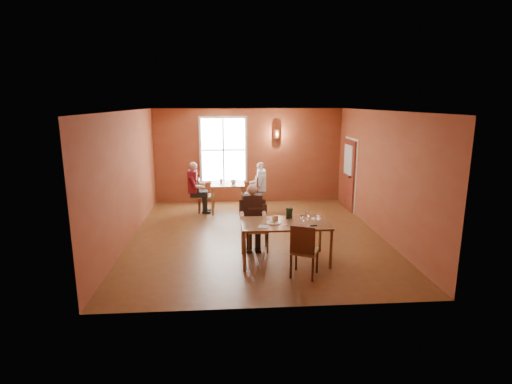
{
  "coord_description": "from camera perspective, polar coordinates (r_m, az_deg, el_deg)",
  "views": [
    {
      "loc": [
        -0.7,
        -9.25,
        3.2
      ],
      "look_at": [
        0.0,
        0.2,
        1.05
      ],
      "focal_mm": 28.0,
      "sensor_mm": 36.0,
      "label": 1
    }
  ],
  "objects": [
    {
      "name": "wall_right",
      "position": [
        10.11,
        17.33,
        2.52
      ],
      "size": [
        0.04,
        7.0,
        3.0
      ],
      "primitive_type": "cube",
      "color": "brown",
      "rests_on": "ground"
    },
    {
      "name": "ground",
      "position": [
        9.81,
        0.09,
        -6.25
      ],
      "size": [
        6.0,
        7.0,
        0.01
      ],
      "primitive_type": "cube",
      "color": "brown",
      "rests_on": "ground"
    },
    {
      "name": "wall_left",
      "position": [
        9.68,
        -17.92,
        2.05
      ],
      "size": [
        0.04,
        7.0,
        3.0
      ],
      "primitive_type": "cube",
      "color": "brown",
      "rests_on": "ground"
    },
    {
      "name": "goblet_b",
      "position": [
        8.04,
        8.69,
        -3.8
      ],
      "size": [
        0.1,
        0.1,
        0.2
      ],
      "primitive_type": null,
      "rotation": [
        0.0,
        0.0,
        0.34
      ],
      "color": "white",
      "rests_on": "main_table"
    },
    {
      "name": "sunglasses",
      "position": [
        7.91,
        8.25,
        -4.76
      ],
      "size": [
        0.14,
        0.06,
        0.02
      ],
      "primitive_type": "cube",
      "rotation": [
        0.0,
        0.0,
        0.12
      ],
      "color": "black",
      "rests_on": "main_table"
    },
    {
      "name": "door",
      "position": [
        12.3,
        13.06,
        2.38
      ],
      "size": [
        0.12,
        1.04,
        2.1
      ],
      "primitive_type": "cube",
      "color": "maroon",
      "rests_on": "ground"
    },
    {
      "name": "window",
      "position": [
        12.79,
        -4.68,
        6.01
      ],
      "size": [
        1.36,
        0.1,
        1.96
      ],
      "primitive_type": "cube",
      "color": "white",
      "rests_on": "wall_back"
    },
    {
      "name": "menu_stand",
      "position": [
        8.32,
        4.77,
        -3.04
      ],
      "size": [
        0.15,
        0.12,
        0.22
      ],
      "primitive_type": "cube",
      "rotation": [
        0.0,
        0.0,
        0.43
      ],
      "color": "#1E3626",
      "rests_on": "main_table"
    },
    {
      "name": "goblet_c",
      "position": [
        7.88,
        6.59,
        -4.02
      ],
      "size": [
        0.11,
        0.11,
        0.22
      ],
      "primitive_type": null,
      "rotation": [
        0.0,
        0.0,
        -0.33
      ],
      "color": "white",
      "rests_on": "main_table"
    },
    {
      "name": "wall_front",
      "position": [
        6.04,
        2.6,
        -3.59
      ],
      "size": [
        6.0,
        0.04,
        3.0
      ],
      "primitive_type": "cube",
      "color": "brown",
      "rests_on": "ground"
    },
    {
      "name": "sandwich",
      "position": [
        8.09,
        2.77,
        -3.88
      ],
      "size": [
        0.12,
        0.12,
        0.11
      ],
      "primitive_type": "cube",
      "rotation": [
        0.0,
        0.0,
        0.38
      ],
      "color": "#DEB966",
      "rests_on": "main_table"
    },
    {
      "name": "diner_main",
      "position": [
        8.64,
        0.27,
        -4.09
      ],
      "size": [
        0.55,
        0.55,
        1.38
      ],
      "primitive_type": null,
      "rotation": [
        0.0,
        0.0,
        3.14
      ],
      "color": "black",
      "rests_on": "ground"
    },
    {
      "name": "wall_back",
      "position": [
        12.88,
        -1.09,
        5.2
      ],
      "size": [
        6.0,
        0.04,
        3.0
      ],
      "primitive_type": "cube",
      "color": "brown",
      "rests_on": "ground"
    },
    {
      "name": "plate_food",
      "position": [
        8.0,
        2.5,
        -4.36
      ],
      "size": [
        0.34,
        0.34,
        0.04
      ],
      "primitive_type": "cylinder",
      "rotation": [
        0.0,
        0.0,
        0.17
      ],
      "color": "silver",
      "rests_on": "main_table"
    },
    {
      "name": "diner_maroon",
      "position": [
        11.83,
        -7.35,
        0.63
      ],
      "size": [
        0.58,
        0.58,
        1.46
      ],
      "primitive_type": null,
      "rotation": [
        0.0,
        0.0,
        -1.57
      ],
      "color": "#5D1515",
      "rests_on": "ground"
    },
    {
      "name": "diner_white",
      "position": [
        11.84,
        -0.76,
        0.62
      ],
      "size": [
        0.56,
        0.56,
        1.41
      ],
      "primitive_type": null,
      "rotation": [
        0.0,
        0.0,
        1.57
      ],
      "color": "silver",
      "rests_on": "ground"
    },
    {
      "name": "cup_a",
      "position": [
        11.71,
        -3.25,
        1.49
      ],
      "size": [
        0.19,
        0.19,
        0.12
      ],
      "primitive_type": "imported",
      "rotation": [
        0.0,
        0.0,
        0.39
      ],
      "color": "white",
      "rests_on": "second_table"
    },
    {
      "name": "knife",
      "position": [
        7.86,
        3.89,
        -4.82
      ],
      "size": [
        0.2,
        0.02,
        0.0
      ],
      "primitive_type": "cube",
      "rotation": [
        0.0,
        0.0,
        -0.01
      ],
      "color": "silver",
      "rests_on": "main_table"
    },
    {
      "name": "chair_empty",
      "position": [
        7.55,
        6.97,
        -8.18
      ],
      "size": [
        0.6,
        0.6,
        1.02
      ],
      "primitive_type": null,
      "rotation": [
        0.0,
        0.0,
        -0.42
      ],
      "color": "#4A2C10",
      "rests_on": "ground"
    },
    {
      "name": "wall_sconce",
      "position": [
        12.79,
        2.99,
        8.28
      ],
      "size": [
        0.16,
        0.16,
        0.28
      ],
      "primitive_type": "cylinder",
      "color": "brown",
      "rests_on": "wall_back"
    },
    {
      "name": "ceiling",
      "position": [
        9.28,
        0.09,
        11.55
      ],
      "size": [
        6.0,
        7.0,
        0.04
      ],
      "primitive_type": "cube",
      "color": "white",
      "rests_on": "wall_back"
    },
    {
      "name": "chair_diner_main",
      "position": [
        8.73,
        0.25,
        -5.27
      ],
      "size": [
        0.44,
        0.44,
        0.99
      ],
      "primitive_type": null,
      "rotation": [
        0.0,
        0.0,
        3.14
      ],
      "color": "#4E2614",
      "rests_on": "ground"
    },
    {
      "name": "chair_diner_maroon",
      "position": [
        11.88,
        -7.17,
        -0.46
      ],
      "size": [
        0.44,
        0.44,
        1.0
      ],
      "primitive_type": null,
      "rotation": [
        0.0,
        0.0,
        -1.57
      ],
      "color": "#662E15",
      "rests_on": "ground"
    },
    {
      "name": "main_table",
      "position": [
        8.2,
        4.12,
        -7.12
      ],
      "size": [
        1.76,
        0.99,
        0.83
      ],
      "primitive_type": null,
      "color": "brown",
      "rests_on": "ground"
    },
    {
      "name": "goblet_a",
      "position": [
        8.22,
        7.33,
        -3.35
      ],
      "size": [
        0.1,
        0.1,
        0.21
      ],
      "primitive_type": null,
      "rotation": [
        0.0,
        0.0,
        -0.26
      ],
      "color": "white",
      "rests_on": "main_table"
    },
    {
      "name": "cup_b",
      "position": [
        11.92,
        -4.99,
        1.63
      ],
      "size": [
        0.14,
        0.14,
        0.1
      ],
      "primitive_type": "imported",
      "rotation": [
        0.0,
        0.0,
        0.4
      ],
      "color": "white",
      "rests_on": "second_table"
    },
    {
      "name": "napkin",
      "position": [
        7.78,
        1.05,
        -4.97
      ],
      "size": [
        0.24,
        0.24,
        0.01
      ],
      "primitive_type": "cube",
      "rotation": [
        0.0,
        0.0,
        -0.26
      ],
      "color": "silver",
      "rests_on": "main_table"
    },
    {
      "name": "chair_diner_white",
      "position": [
        11.88,
        -0.9,
        -0.23
      ],
      "size": [
        0.46,
        0.46,
        1.05
      ],
      "primitive_type": null,
      "rotation": [
        0.0,
        0.0,
        1.57
      ],
      "color": "brown",
      "rests_on": "ground"
    },
    {
      "name": "side_plate",
      "position": [
        8.36,
        8.55,
        -3.81
      ],
      "size": [
        0.25,
        0.25,
        0.01
      ],
      "primitive_type": "cylinder",
      "rotation": [
        0.0,
        0.0,
        0.42
      ],
      "color": "silver",
      "rests_on": "main_table"
    },
    {
      "name": "second_table",
      "position": [
        11.88,
        -4.03,
        -0.75
      ],
      "size": [
        0.97,
        0.97,
        0.85
      ],
      "primitive_type": null,
      "color": "brown",
      "rests_on": "ground"
    }
  ]
}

